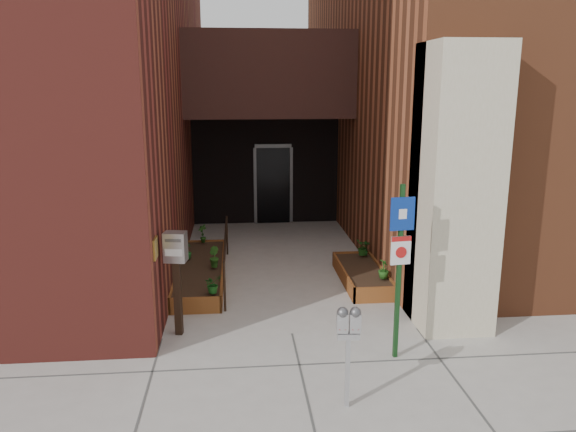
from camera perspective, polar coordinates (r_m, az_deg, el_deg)
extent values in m
plane|color=#9E9991|center=(8.92, 0.41, -11.88)|extent=(80.00, 80.00, 0.00)
cube|color=maroon|center=(15.67, -25.77, 16.44)|extent=(8.00, 14.60, 10.00)
cube|color=brown|center=(16.68, 19.65, 16.69)|extent=(8.00, 13.70, 10.00)
cube|color=#BFB393|center=(9.03, 16.63, 2.58)|extent=(1.10, 1.20, 4.40)
cube|color=black|center=(14.06, -2.08, 14.11)|extent=(4.20, 2.00, 2.00)
cube|color=black|center=(15.62, -2.30, 4.82)|extent=(4.00, 0.30, 3.00)
cube|color=black|center=(15.53, -1.51, 3.10)|extent=(0.90, 0.06, 2.10)
cube|color=#B79338|center=(8.24, -13.35, -3.22)|extent=(0.04, 0.30, 0.30)
cube|color=brown|center=(9.69, -9.42, -8.98)|extent=(0.90, 0.04, 0.30)
cube|color=brown|center=(13.05, -8.37, -3.07)|extent=(0.90, 0.04, 0.30)
cube|color=brown|center=(11.39, -10.98, -5.62)|extent=(0.04, 3.60, 0.30)
cube|color=brown|center=(11.34, -6.63, -5.55)|extent=(0.04, 3.60, 0.30)
cube|color=black|center=(11.36, -8.81, -5.68)|extent=(0.82, 3.52, 0.26)
cube|color=brown|center=(10.14, 8.89, -7.93)|extent=(0.80, 0.04, 0.30)
cube|color=brown|center=(12.12, 6.42, -4.29)|extent=(0.80, 0.04, 0.30)
cube|color=brown|center=(11.05, 5.61, -6.03)|extent=(0.04, 2.20, 0.30)
cube|color=brown|center=(11.21, 9.44, -5.86)|extent=(0.04, 2.20, 0.30)
cube|color=black|center=(11.13, 7.54, -6.05)|extent=(0.72, 2.12, 0.26)
cylinder|color=black|center=(9.63, -6.46, -7.10)|extent=(0.04, 0.04, 0.90)
cylinder|color=black|center=(12.78, -6.21, -1.97)|extent=(0.04, 0.04, 0.90)
cylinder|color=black|center=(11.07, -6.37, -2.05)|extent=(0.04, 3.30, 0.04)
cube|color=#AAAAAC|center=(6.96, 6.05, -15.56)|extent=(0.06, 0.06, 0.88)
cube|color=#AAAAAC|center=(6.74, 6.15, -12.00)|extent=(0.27, 0.12, 0.07)
cube|color=#AAAAAC|center=(6.66, 5.54, -10.78)|extent=(0.14, 0.10, 0.23)
sphere|color=#59595B|center=(6.61, 5.56, -9.73)|extent=(0.13, 0.13, 0.13)
cube|color=white|center=(6.61, 5.59, -10.80)|extent=(0.08, 0.01, 0.04)
cube|color=#B21414|center=(6.64, 5.57, -11.36)|extent=(0.08, 0.01, 0.03)
cube|color=#AAAAAC|center=(6.68, 6.84, -10.74)|extent=(0.14, 0.10, 0.23)
sphere|color=#59595B|center=(6.63, 6.87, -9.69)|extent=(0.13, 0.13, 0.13)
cube|color=white|center=(6.63, 6.90, -10.76)|extent=(0.08, 0.01, 0.04)
cube|color=#B21414|center=(6.66, 6.88, -11.32)|extent=(0.08, 0.01, 0.03)
cube|color=#153B18|center=(7.90, 11.18, -5.75)|extent=(0.06, 0.06, 2.49)
cube|color=navy|center=(7.64, 11.56, 0.21)|extent=(0.34, 0.07, 0.45)
cube|color=white|center=(7.64, 11.58, 0.20)|extent=(0.11, 0.03, 0.14)
cube|color=white|center=(7.77, 11.39, -3.45)|extent=(0.28, 0.06, 0.40)
cube|color=#B21414|center=(7.72, 11.46, -2.30)|extent=(0.28, 0.05, 0.07)
cylinder|color=#B21414|center=(7.76, 11.42, -3.64)|extent=(0.16, 0.03, 0.16)
cube|color=black|center=(8.85, -11.13, -8.15)|extent=(0.12, 0.12, 1.19)
cube|color=#AAAAAC|center=(8.59, -11.37, -3.09)|extent=(0.36, 0.29, 0.46)
cube|color=#59595B|center=(8.44, -11.62, -2.47)|extent=(0.24, 0.05, 0.04)
cube|color=white|center=(8.49, -11.57, -3.67)|extent=(0.26, 0.05, 0.11)
imported|color=#185217|center=(9.73, -7.64, -6.85)|extent=(0.41, 0.41, 0.32)
imported|color=#255B1A|center=(11.07, -7.56, -4.14)|extent=(0.30, 0.30, 0.40)
imported|color=#1B611E|center=(11.65, -10.23, -3.54)|extent=(0.22, 0.22, 0.33)
imported|color=#205017|center=(12.78, -8.67, -1.77)|extent=(0.31, 0.31, 0.41)
imported|color=#215418|center=(10.49, 9.70, -5.33)|extent=(0.23, 0.23, 0.35)
imported|color=#1A5B1D|center=(11.81, 7.93, -3.21)|extent=(0.23, 0.23, 0.33)
imported|color=#1C4F16|center=(11.80, 7.60, -3.21)|extent=(0.38, 0.38, 0.33)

